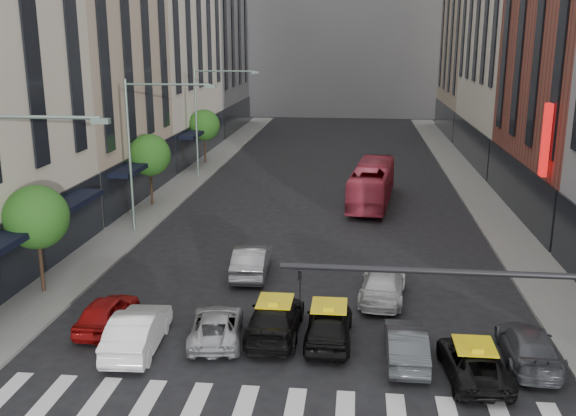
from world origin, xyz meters
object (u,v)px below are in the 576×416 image
(streetlamp_mid, at_px, (144,135))
(car_white_front, at_px, (138,330))
(bus, at_px, (372,184))
(taxi_left, at_px, (275,318))
(taxi_center, at_px, (329,324))
(streetlamp_far, at_px, (207,108))
(car_red, at_px, (107,312))

(streetlamp_mid, height_order, car_white_front, streetlamp_mid)
(streetlamp_mid, height_order, bus, streetlamp_mid)
(taxi_left, bearing_deg, taxi_center, 170.08)
(streetlamp_mid, bearing_deg, taxi_left, -54.41)
(streetlamp_far, bearing_deg, car_red, -85.04)
(streetlamp_mid, xyz_separation_m, taxi_center, (11.50, -13.47, -5.16))
(car_white_front, distance_m, taxi_left, 5.27)
(car_white_front, height_order, taxi_left, car_white_front)
(streetlamp_far, bearing_deg, car_white_front, -81.91)
(streetlamp_mid, distance_m, car_red, 14.37)
(car_white_front, bearing_deg, car_red, -45.12)
(streetlamp_far, distance_m, taxi_center, 32.05)
(car_red, xyz_separation_m, car_white_front, (1.85, -1.64, 0.09))
(streetlamp_far, distance_m, car_red, 29.72)
(streetlamp_mid, bearing_deg, car_white_front, -73.51)
(car_white_front, height_order, bus, bus)
(streetlamp_far, distance_m, bus, 16.07)
(car_red, relative_size, bus, 0.38)
(streetlamp_mid, bearing_deg, taxi_center, -49.52)
(streetlamp_far, distance_m, taxi_left, 31.00)
(streetlamp_mid, bearing_deg, bus, 32.23)
(taxi_left, xyz_separation_m, bus, (4.14, 21.60, 0.73))
(streetlamp_mid, height_order, taxi_left, streetlamp_mid)
(car_red, bearing_deg, bus, -115.26)
(taxi_center, bearing_deg, bus, -94.68)
(taxi_left, relative_size, bus, 0.47)
(car_white_front, xyz_separation_m, taxi_center, (7.12, 1.32, -0.02))
(car_red, distance_m, taxi_center, 8.97)
(streetlamp_mid, relative_size, taxi_left, 1.83)
(streetlamp_mid, distance_m, taxi_center, 18.44)
(bus, bearing_deg, car_red, 69.69)
(streetlamp_mid, height_order, car_red, streetlamp_mid)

